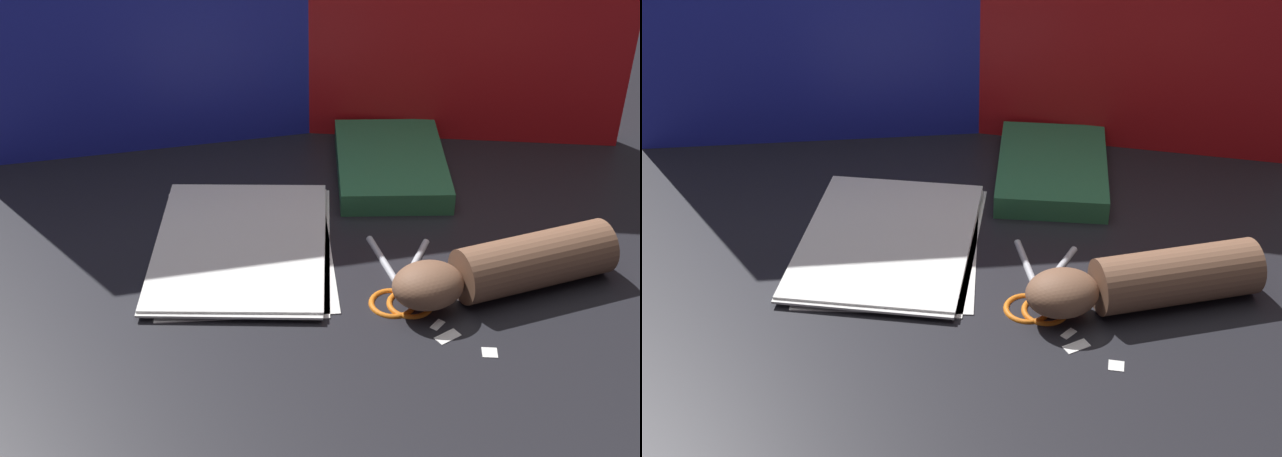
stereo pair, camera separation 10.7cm
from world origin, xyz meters
The scene contains 8 objects.
ground_plane centered at (0.00, 0.00, 0.00)m, with size 6.00×6.00×0.00m, color black.
paper_stack centered at (-0.08, 0.05, 0.01)m, with size 0.24×0.31×0.01m.
book_closed centered at (0.13, 0.23, 0.02)m, with size 0.16×0.23×0.03m.
scissors centered at (0.11, -0.05, 0.00)m, with size 0.10×0.17×0.01m.
hand_forearm centered at (0.23, -0.06, 0.03)m, with size 0.29×0.14×0.07m.
paper_scrap_near centered at (0.14, -0.12, 0.00)m, with size 0.02×0.02×0.00m.
paper_scrap_mid centered at (0.15, -0.14, 0.00)m, with size 0.03×0.03×0.00m.
paper_scrap_far centered at (0.19, -0.17, 0.00)m, with size 0.02×0.02×0.00m.
Camera 2 is at (0.06, -0.89, 0.65)m, focal length 50.00 mm.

